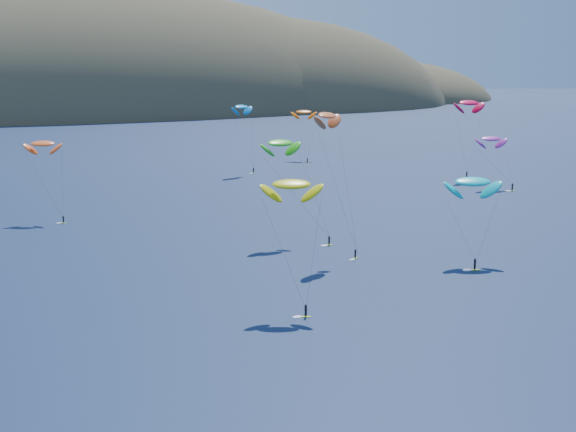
# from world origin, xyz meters

# --- Properties ---
(island) EXTENTS (730.00, 300.00, 210.00)m
(island) POSITION_xyz_m (39.40, 562.36, -10.74)
(island) COLOR #3D3526
(island) RESTS_ON ground
(kitesurfer_1) EXTENTS (8.99, 11.35, 19.56)m
(kitesurfer_1) POSITION_xyz_m (-41.22, 142.99, 17.24)
(kitesurfer_1) COLOR #BCEA1A
(kitesurfer_1) RESTS_ON ground
(kitesurfer_2) EXTENTS (9.63, 10.99, 20.59)m
(kitesurfer_2) POSITION_xyz_m (-17.64, 59.46, 18.11)
(kitesurfer_2) COLOR #BCEA1A
(kitesurfer_2) RESTS_ON ground
(kitesurfer_3) EXTENTS (11.66, 12.26, 22.11)m
(kitesurfer_3) POSITION_xyz_m (-0.97, 100.53, 19.62)
(kitesurfer_3) COLOR #BCEA1A
(kitesurfer_3) RESTS_ON ground
(kitesurfer_4) EXTENTS (9.60, 7.56, 23.61)m
(kitesurfer_4) POSITION_xyz_m (27.84, 194.61, 21.14)
(kitesurfer_4) COLOR #BCEA1A
(kitesurfer_4) RESTS_ON ground
(kitesurfer_5) EXTENTS (11.16, 11.45, 17.22)m
(kitesurfer_5) POSITION_xyz_m (23.76, 70.51, 14.35)
(kitesurfer_5) COLOR #BCEA1A
(kitesurfer_5) RESTS_ON ground
(kitesurfer_6) EXTENTS (9.85, 11.92, 16.50)m
(kitesurfer_6) POSITION_xyz_m (81.09, 136.69, 13.91)
(kitesurfer_6) COLOR #BCEA1A
(kitesurfer_6) RESTS_ON ground
(kitesurfer_8) EXTENTS (10.88, 5.29, 26.01)m
(kitesurfer_8) POSITION_xyz_m (87.48, 155.88, 22.97)
(kitesurfer_8) COLOR #BCEA1A
(kitesurfer_8) RESTS_ON ground
(kitesurfer_9) EXTENTS (8.84, 10.86, 28.27)m
(kitesurfer_9) POSITION_xyz_m (1.94, 85.83, 25.94)
(kitesurfer_9) COLOR #BCEA1A
(kitesurfer_9) RESTS_ON ground
(kitesurfer_11) EXTENTS (9.79, 15.35, 19.68)m
(kitesurfer_11) POSITION_xyz_m (61.88, 219.26, 17.17)
(kitesurfer_11) COLOR #BCEA1A
(kitesurfer_11) RESTS_ON ground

